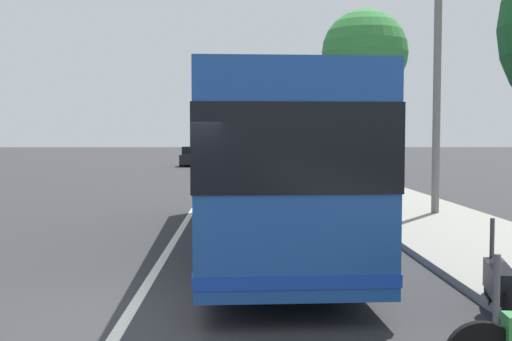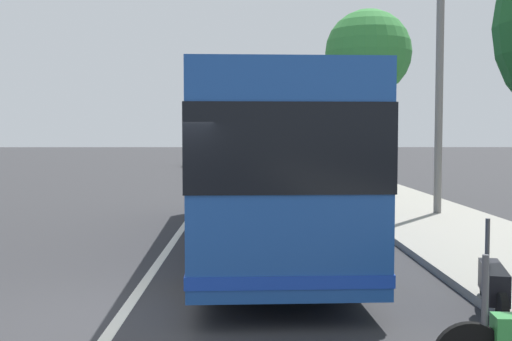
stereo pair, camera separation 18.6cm
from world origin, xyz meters
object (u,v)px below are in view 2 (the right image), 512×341
object	(u,v)px
motorcycle_angled	(493,288)
car_far_distant	(260,163)
roadside_tree_mid_block	(368,53)
car_behind_bus	(199,157)
utility_pole	(439,92)
coach_bus	(260,158)

from	to	relation	value
motorcycle_angled	car_far_distant	xyz separation A→B (m)	(29.52, 2.33, 0.22)
motorcycle_angled	roadside_tree_mid_block	bearing A→B (deg)	8.75
car_behind_bus	utility_pole	distance (m)	31.18
roadside_tree_mid_block	utility_pole	xyz separation A→B (m)	(-5.78, -0.91, -1.81)
car_far_distant	motorcycle_angled	bearing A→B (deg)	-177.81
motorcycle_angled	car_behind_bus	bearing A→B (deg)	23.43
car_behind_bus	utility_pole	size ratio (longest dim) A/B	0.58
roadside_tree_mid_block	utility_pole	bearing A→B (deg)	-171.08
car_far_distant	car_behind_bus	size ratio (longest dim) A/B	1.08
utility_pole	roadside_tree_mid_block	bearing A→B (deg)	8.92
motorcycle_angled	utility_pole	bearing A→B (deg)	0.78
coach_bus	motorcycle_angled	bearing A→B (deg)	-156.67
motorcycle_angled	utility_pole	distance (m)	10.71
car_behind_bus	roadside_tree_mid_block	distance (m)	25.70
coach_bus	roadside_tree_mid_block	size ratio (longest dim) A/B	1.77
car_far_distant	car_behind_bus	distance (m)	11.07
motorcycle_angled	car_behind_bus	world-z (taller)	car_behind_bus
car_far_distant	utility_pole	size ratio (longest dim) A/B	0.62
car_behind_bus	coach_bus	bearing A→B (deg)	6.97
motorcycle_angled	car_behind_bus	xyz separation A→B (m)	(39.70, 6.68, 0.22)
coach_bus	car_far_distant	world-z (taller)	coach_bus
roadside_tree_mid_block	utility_pole	world-z (taller)	utility_pole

